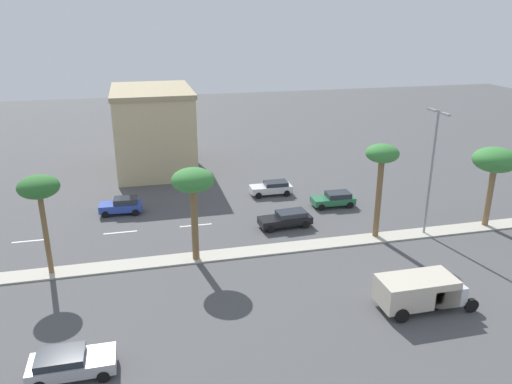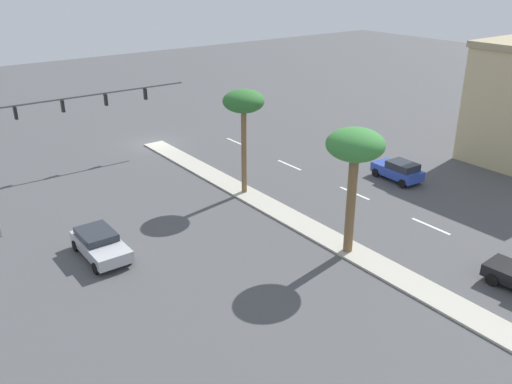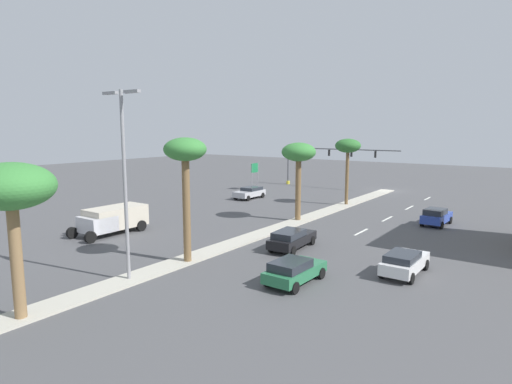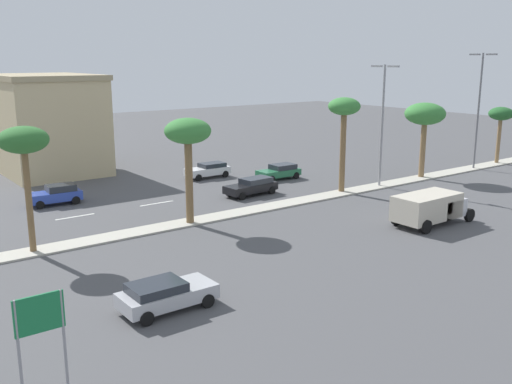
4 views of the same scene
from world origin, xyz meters
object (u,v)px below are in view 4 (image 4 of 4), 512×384
palm_tree_front (425,115)px  sedan_white_center (208,170)px  palm_tree_leading (501,116)px  palm_tree_rear (24,144)px  street_lamp_rear (383,116)px  sedan_green_near (280,171)px  commercial_building (46,124)px  directional_road_sign (40,325)px  palm_tree_right (344,112)px  palm_tree_trailing (188,135)px  sedan_blue_left (56,194)px  box_truck (431,207)px  sedan_silver_mid (165,294)px  sedan_black_rear (252,186)px  street_lamp_right (479,103)px

palm_tree_front → sedan_white_center: bearing=-127.1°
palm_tree_front → palm_tree_leading: palm_tree_front is taller
palm_tree_rear → street_lamp_rear: 29.61m
sedan_green_near → commercial_building: bearing=-135.9°
directional_road_sign → sedan_green_near: (-23.11, 28.66, -1.95)m
palm_tree_right → palm_tree_trailing: bearing=-87.8°
sedan_green_near → sedan_blue_left: sedan_blue_left is taller
box_truck → sedan_silver_mid: bearing=-86.1°
commercial_building → sedan_black_rear: (20.18, 10.11, -4.02)m
palm_tree_right → box_truck: palm_tree_right is taller
directional_road_sign → palm_tree_right: palm_tree_right is taller
commercial_building → sedan_silver_mid: commercial_building is taller
street_lamp_rear → sedan_green_near: size_ratio=2.52×
palm_tree_right → sedan_white_center: bearing=-154.5°
palm_tree_rear → sedan_green_near: palm_tree_rear is taller
street_lamp_rear → sedan_green_near: 10.70m
street_lamp_rear → sedan_silver_mid: bearing=-67.1°
palm_tree_trailing → box_truck: 17.02m
palm_tree_rear → sedan_blue_left: bearing=155.4°
palm_tree_rear → palm_tree_right: size_ratio=0.93×
palm_tree_trailing → street_lamp_rear: street_lamp_rear is taller
box_truck → palm_tree_leading: bearing=112.1°
directional_road_sign → palm_tree_right: 33.53m
sedan_white_center → box_truck: (22.31, 3.69, 0.46)m
sedan_white_center → sedan_silver_mid: (23.75, -17.21, -0.00)m
palm_tree_right → street_lamp_right: (0.54, 18.32, -0.01)m
palm_tree_front → sedan_blue_left: 32.94m
sedan_white_center → sedan_silver_mid: bearing=-35.9°
palm_tree_right → box_truck: size_ratio=1.29×
palm_tree_leading → street_lamp_rear: bearing=-89.7°
commercial_building → directional_road_sign: bearing=-17.7°
commercial_building → sedan_blue_left: bearing=-15.6°
street_lamp_right → street_lamp_rear: bearing=-90.7°
palm_tree_leading → palm_tree_rear: bearing=-89.9°
commercial_building → box_truck: 37.51m
commercial_building → palm_tree_front: size_ratio=1.81×
street_lamp_rear → palm_tree_trailing: bearing=-89.4°
palm_tree_leading → box_truck: (10.13, -24.98, -3.91)m
palm_tree_rear → palm_tree_trailing: bearing=88.6°
street_lamp_right → box_truck: (9.86, -20.29, -5.48)m
directional_road_sign → sedan_silver_mid: 7.79m
sedan_blue_left → sedan_white_center: sedan_blue_left is taller
street_lamp_right → sedan_white_center: (-12.45, -23.99, -5.94)m
directional_road_sign → sedan_black_rear: size_ratio=0.79×
palm_tree_rear → sedan_blue_left: palm_tree_rear is taller
palm_tree_leading → directional_road_sign: bearing=-73.6°
palm_tree_leading → sedan_green_near: palm_tree_leading is taller
street_lamp_rear → street_lamp_right: street_lamp_right is taller
palm_tree_right → palm_tree_front: (0.18, 10.34, -0.83)m
palm_tree_front → street_lamp_rear: (0.19, -6.06, 0.29)m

